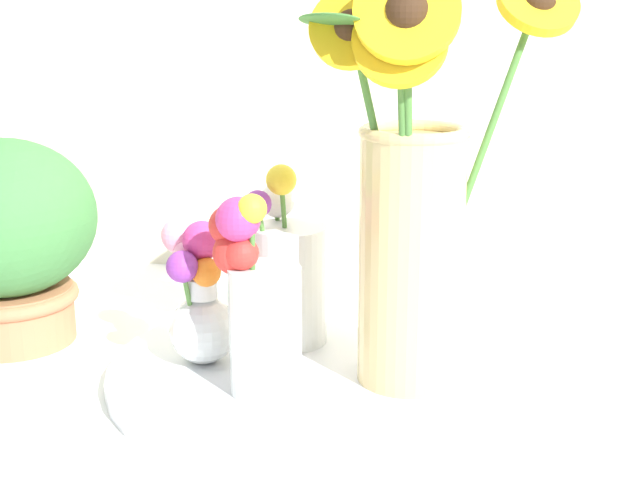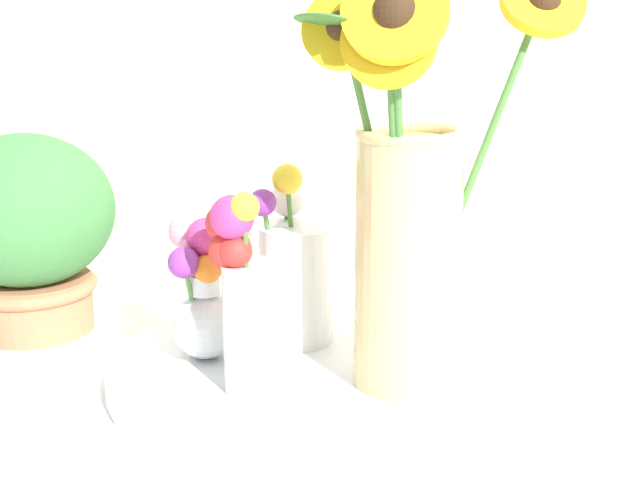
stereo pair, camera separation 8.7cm
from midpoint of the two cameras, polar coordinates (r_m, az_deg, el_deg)
The scene contains 7 objects.
ground_plane at distance 0.84m, azimuth -6.23°, elevation -11.23°, with size 6.00×6.00×0.00m, color white.
serving_tray at distance 0.91m, azimuth -2.75°, elevation -8.40°, with size 0.43×0.43×0.02m.
mason_jar_sunflowers at distance 0.82m, azimuth 2.81°, elevation 1.72°, with size 0.27×0.21×0.39m.
vase_small_center at distance 0.83m, azimuth -7.08°, elevation -3.99°, with size 0.09×0.07×0.19m.
vase_bulb_right at distance 0.91m, azimuth -10.49°, elevation -3.72°, with size 0.08×0.09×0.15m.
vase_small_back at distance 0.95m, azimuth -4.71°, elevation -2.19°, with size 0.08×0.09×0.19m.
potted_plant at distance 1.04m, azimuth -21.74°, elevation 0.31°, with size 0.20×0.20×0.23m.
Camera 1 is at (0.15, -0.74, 0.38)m, focal length 50.00 mm.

